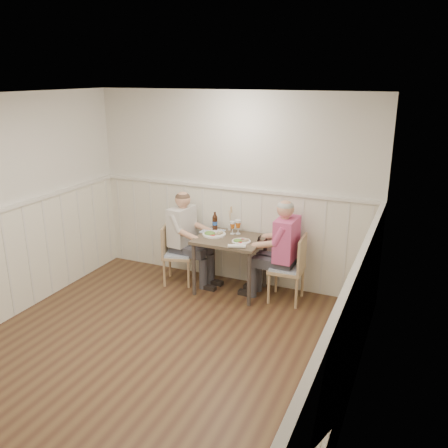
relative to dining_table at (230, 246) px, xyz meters
The scene contains 16 objects.
ground_plane 1.96m from the dining_table, 94.55° to the right, with size 4.50×4.50×0.00m, color #462B1B.
room_shell 2.04m from the dining_table, 94.55° to the right, with size 4.04×4.54×2.60m.
wainscot 1.16m from the dining_table, 97.24° to the right, with size 4.00×4.49×1.34m.
dining_table is the anchor object (origin of this frame).
chair_right 0.84m from the dining_table, ahead, with size 0.43×0.43×0.88m.
chair_left 0.83m from the dining_table, behind, with size 0.49×0.49×0.83m.
man_in_pink 0.71m from the dining_table, ahead, with size 0.62×0.44×1.34m.
diner_cream 0.71m from the dining_table, behind, with size 0.63×0.44×1.31m.
plate_man 0.24m from the dining_table, 26.85° to the right, with size 0.24×0.24×0.06m.
plate_diner 0.29m from the dining_table, behind, with size 0.31×0.31×0.08m.
beer_glass_a 0.31m from the dining_table, 80.78° to the left, with size 0.08×0.08×0.19m.
beer_glass_b 0.28m from the dining_table, 102.22° to the left, with size 0.07×0.07×0.18m.
beer_bottle 0.45m from the dining_table, 144.68° to the left, with size 0.07×0.07×0.25m.
rolled_napkin 0.40m from the dining_table, 54.73° to the right, with size 0.22×0.12×0.05m.
grass_vase 0.42m from the dining_table, 114.49° to the left, with size 0.04×0.04×0.35m.
gingham_mat 0.37m from the dining_table, 154.19° to the left, with size 0.30×0.24×0.01m.
Camera 1 is at (2.39, -3.53, 2.80)m, focal length 38.00 mm.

